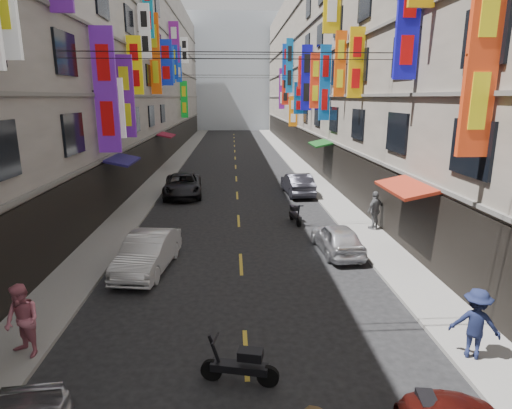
{
  "coord_description": "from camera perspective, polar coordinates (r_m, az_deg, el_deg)",
  "views": [
    {
      "loc": [
        -0.27,
        2.45,
        6.29
      ],
      "look_at": [
        0.21,
        11.11,
        4.11
      ],
      "focal_mm": 30.0,
      "sensor_mm": 36.0,
      "label": 1
    }
  ],
  "objects": [
    {
      "name": "pedestrian_rnear",
      "position": [
        11.91,
        27.22,
        -13.92
      ],
      "size": [
        1.29,
        1.03,
        1.77
      ],
      "primitive_type": "imported",
      "rotation": [
        0.0,
        0.0,
        2.69
      ],
      "color": "#151C3C",
      "rests_on": "sidewalk_right"
    },
    {
      "name": "car_right_mid",
      "position": [
        18.03,
        10.75,
        -4.46
      ],
      "size": [
        1.75,
        3.81,
        1.26
      ],
      "primitive_type": "imported",
      "rotation": [
        0.0,
        0.0,
        3.21
      ],
      "color": "silver",
      "rests_on": "ground"
    },
    {
      "name": "lane_markings",
      "position": [
        37.09,
        -2.7,
        4.31
      ],
      "size": [
        0.12,
        80.2,
        0.01
      ],
      "color": "gold",
      "rests_on": "ground"
    },
    {
      "name": "sidewalk_left",
      "position": [
        40.45,
        -11.3,
        4.95
      ],
      "size": [
        2.0,
        90.0,
        0.12
      ],
      "primitive_type": "cube",
      "color": "slate",
      "rests_on": "ground"
    },
    {
      "name": "pedestrian_lfar",
      "position": [
        12.09,
        -28.71,
        -13.46
      ],
      "size": [
        1.09,
        1.0,
        1.85
      ],
      "primitive_type": "imported",
      "rotation": [
        0.0,
        0.0,
        -0.56
      ],
      "color": "#C8697B",
      "rests_on": "sidewalk_left"
    },
    {
      "name": "street_awnings",
      "position": [
        23.8,
        -5.53,
        6.07
      ],
      "size": [
        13.99,
        35.2,
        0.41
      ],
      "color": "#155220",
      "rests_on": "ground"
    },
    {
      "name": "sidewalk_right",
      "position": [
        40.53,
        5.81,
        5.17
      ],
      "size": [
        2.0,
        90.0,
        0.12
      ],
      "primitive_type": "cube",
      "color": "slate",
      "rests_on": "ground"
    },
    {
      "name": "scooter_crossing",
      "position": [
        10.25,
        -2.04,
        -20.69
      ],
      "size": [
        1.78,
        0.67,
        1.14
      ],
      "rotation": [
        0.0,
        0.0,
        1.34
      ],
      "color": "black",
      "rests_on": "ground"
    },
    {
      "name": "shop_signage",
      "position": [
        32.64,
        -2.94,
        19.04
      ],
      "size": [
        14.0,
        55.0,
        12.25
      ],
      "color": "#0F1EB1",
      "rests_on": "ground"
    },
    {
      "name": "scooter_far_right",
      "position": [
        22.03,
        5.23,
        -1.36
      ],
      "size": [
        0.57,
        1.8,
        1.14
      ],
      "rotation": [
        0.0,
        0.0,
        3.28
      ],
      "color": "black",
      "rests_on": "ground"
    },
    {
      "name": "building_row_right",
      "position": [
        41.53,
        14.77,
        18.06
      ],
      "size": [
        10.14,
        90.0,
        19.0
      ],
      "color": "gray",
      "rests_on": "ground"
    },
    {
      "name": "car_left_mid",
      "position": [
        16.45,
        -14.25,
        -6.23
      ],
      "size": [
        2.04,
        4.4,
        1.4
      ],
      "primitive_type": "imported",
      "rotation": [
        0.0,
        0.0,
        -0.14
      ],
      "color": "silver",
      "rests_on": "ground"
    },
    {
      "name": "overhead_cables",
      "position": [
        27.67,
        -2.73,
        19.27
      ],
      "size": [
        14.0,
        38.04,
        1.24
      ],
      "color": "black",
      "rests_on": "ground"
    },
    {
      "name": "building_row_left",
      "position": [
        41.37,
        -20.6,
        17.66
      ],
      "size": [
        10.14,
        90.0,
        19.0
      ],
      "color": "gray",
      "rests_on": "ground"
    },
    {
      "name": "haze_block",
      "position": [
        89.68,
        -3.11,
        17.07
      ],
      "size": [
        18.0,
        8.0,
        22.0
      ],
      "primitive_type": "cube",
      "color": "#B3BDC8",
      "rests_on": "ground"
    },
    {
      "name": "car_left_far",
      "position": [
        28.39,
        -9.73,
        2.56
      ],
      "size": [
        2.77,
        5.34,
        1.44
      ],
      "primitive_type": "imported",
      "rotation": [
        0.0,
        0.0,
        0.08
      ],
      "color": "black",
      "rests_on": "ground"
    },
    {
      "name": "car_right_far",
      "position": [
        28.49,
        5.54,
        2.76
      ],
      "size": [
        1.8,
        4.5,
        1.45
      ],
      "primitive_type": "imported",
      "rotation": [
        0.0,
        0.0,
        3.2
      ],
      "color": "#292931",
      "rests_on": "ground"
    },
    {
      "name": "pedestrian_rfar",
      "position": [
        21.25,
        15.59,
        -0.73
      ],
      "size": [
        1.24,
        1.14,
        1.86
      ],
      "primitive_type": "imported",
      "rotation": [
        0.0,
        0.0,
        3.77
      ],
      "color": "#5A5A5D",
      "rests_on": "sidewalk_right"
    }
  ]
}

